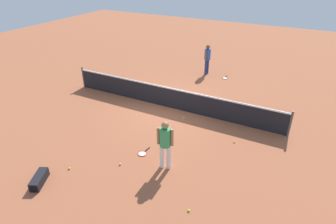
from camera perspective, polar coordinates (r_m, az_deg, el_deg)
The scene contains 12 objects.
ground_plane at distance 12.73m, azimuth 0.39°, elevation 0.91°, with size 40.00×40.00×0.00m, color #9E5638.
court_net at distance 12.51m, azimuth 0.40°, elevation 2.94°, with size 10.09×0.09×1.07m.
player_near_side at distance 8.68m, azimuth -0.58°, elevation -5.93°, with size 0.53×0.42×1.70m.
player_far_side at distance 16.39m, azimuth 7.94°, elevation 10.95°, with size 0.37×0.53×1.70m.
tennis_racket_near_player at distance 9.89m, azimuth -5.11°, elevation -8.27°, with size 0.34×0.60×0.03m.
tennis_racket_far_player at distance 16.25m, azimuth 11.44°, elevation 6.74°, with size 0.33×0.59×0.03m.
tennis_ball_near_player at distance 9.48m, azimuth -9.59°, elevation -10.33°, with size 0.07×0.07×0.07m, color #C6E033.
tennis_ball_by_net at distance 9.72m, azimuth -19.26°, elevation -10.67°, with size 0.07×0.07×0.07m, color #C6E033.
tennis_ball_midcourt at distance 10.65m, azimuth 13.21°, elevation -5.86°, with size 0.07×0.07×0.07m, color #C6E033.
tennis_ball_baseline at distance 7.98m, azimuth 4.21°, elevation -19.16°, with size 0.07×0.07×0.07m, color #C6E033.
tennis_ball_stray_left at distance 11.89m, azimuth 3.20°, elevation -1.14°, with size 0.07×0.07×0.07m, color #C6E033.
equipment_bag at distance 9.44m, azimuth -24.59°, elevation -12.38°, with size 0.61×0.84×0.28m.
Camera 1 is at (5.14, -10.02, 5.95)m, focal length 30.27 mm.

